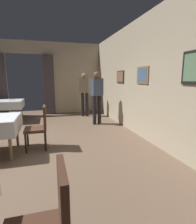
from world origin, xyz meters
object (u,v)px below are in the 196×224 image
Objects in this scene: plate_far_a at (12,100)px; person_diner_standing_aside at (85,91)px; chair_mid_right at (39,125)px; person_waiter_by_doorway at (97,93)px; dining_table_far at (3,103)px.

person_diner_standing_aside reaches higher than plate_far_a.
plate_far_a is at bearing -179.29° from person_diner_standing_aside.
person_diner_standing_aside reaches higher than chair_mid_right.
plate_far_a is 3.11m from person_waiter_by_doorway.
plate_far_a is 0.13× the size of person_waiter_by_doorway.
person_diner_standing_aside is at bearing 0.71° from plate_far_a.
plate_far_a is (-1.04, 3.06, 0.24)m from chair_mid_right.
person_diner_standing_aside is (-0.13, 1.37, 0.00)m from person_waiter_by_doorway.
person_diner_standing_aside is at bearing 95.38° from person_waiter_by_doorway.
chair_mid_right is 3.25m from plate_far_a.
dining_table_far is 0.34m from plate_far_a.
person_diner_standing_aside is (2.66, 0.03, 0.27)m from plate_far_a.
plate_far_a reaches higher than dining_table_far.
chair_mid_right is at bearing -135.39° from person_waiter_by_doorway.
person_waiter_by_doorway is at bearing -21.03° from dining_table_far.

